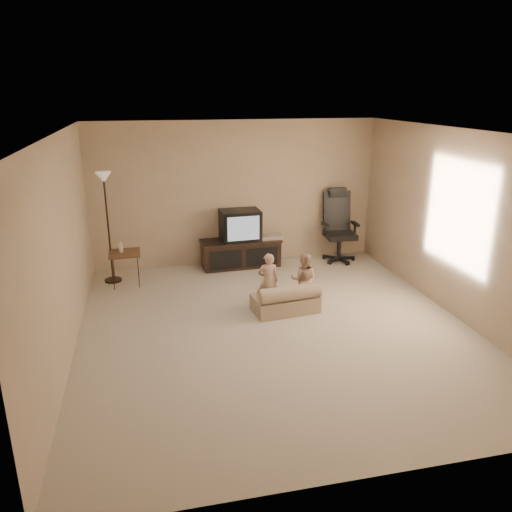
{
  "coord_description": "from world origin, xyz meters",
  "views": [
    {
      "loc": [
        -1.54,
        -5.71,
        2.95
      ],
      "look_at": [
        -0.12,
        0.6,
        0.81
      ],
      "focal_mm": 35.0,
      "sensor_mm": 36.0,
      "label": 1
    }
  ],
  "objects_px": {
    "office_chair": "(338,235)",
    "floor_lamp": "(106,203)",
    "side_table": "(124,253)",
    "toddler_left": "(268,281)",
    "child_sofa": "(286,300)",
    "toddler_right": "(304,280)",
    "tv_stand": "(241,243)"
  },
  "relations": [
    {
      "from": "office_chair",
      "to": "floor_lamp",
      "type": "height_order",
      "value": "floor_lamp"
    },
    {
      "from": "side_table",
      "to": "floor_lamp",
      "type": "distance_m",
      "value": 0.83
    },
    {
      "from": "toddler_left",
      "to": "floor_lamp",
      "type": "bearing_deg",
      "value": -30.02
    },
    {
      "from": "floor_lamp",
      "to": "toddler_left",
      "type": "distance_m",
      "value": 2.86
    },
    {
      "from": "child_sofa",
      "to": "toddler_right",
      "type": "height_order",
      "value": "toddler_right"
    },
    {
      "from": "office_chair",
      "to": "toddler_right",
      "type": "relative_size",
      "value": 1.64
    },
    {
      "from": "child_sofa",
      "to": "tv_stand",
      "type": "bearing_deg",
      "value": 90.28
    },
    {
      "from": "tv_stand",
      "to": "child_sofa",
      "type": "relative_size",
      "value": 1.52
    },
    {
      "from": "side_table",
      "to": "toddler_left",
      "type": "height_order",
      "value": "toddler_left"
    },
    {
      "from": "office_chair",
      "to": "floor_lamp",
      "type": "distance_m",
      "value": 4.06
    },
    {
      "from": "toddler_left",
      "to": "toddler_right",
      "type": "bearing_deg",
      "value": -179.04
    },
    {
      "from": "side_table",
      "to": "tv_stand",
      "type": "bearing_deg",
      "value": 13.06
    },
    {
      "from": "office_chair",
      "to": "toddler_left",
      "type": "distance_m",
      "value": 2.5
    },
    {
      "from": "tv_stand",
      "to": "floor_lamp",
      "type": "xyz_separation_m",
      "value": [
        -2.18,
        -0.27,
        0.88
      ]
    },
    {
      "from": "floor_lamp",
      "to": "side_table",
      "type": "bearing_deg",
      "value": -40.49
    },
    {
      "from": "tv_stand",
      "to": "side_table",
      "type": "relative_size",
      "value": 1.99
    },
    {
      "from": "side_table",
      "to": "child_sofa",
      "type": "bearing_deg",
      "value": -35.94
    },
    {
      "from": "floor_lamp",
      "to": "child_sofa",
      "type": "distance_m",
      "value": 3.21
    },
    {
      "from": "side_table",
      "to": "toddler_right",
      "type": "xyz_separation_m",
      "value": [
        2.51,
        -1.42,
        -0.12
      ]
    },
    {
      "from": "side_table",
      "to": "floor_lamp",
      "type": "relative_size",
      "value": 0.41
    },
    {
      "from": "office_chair",
      "to": "toddler_right",
      "type": "xyz_separation_m",
      "value": [
        -1.24,
        -1.82,
        -0.07
      ]
    },
    {
      "from": "toddler_right",
      "to": "child_sofa",
      "type": "bearing_deg",
      "value": 51.5
    },
    {
      "from": "toddler_left",
      "to": "toddler_right",
      "type": "distance_m",
      "value": 0.51
    },
    {
      "from": "tv_stand",
      "to": "child_sofa",
      "type": "distance_m",
      "value": 2.09
    },
    {
      "from": "tv_stand",
      "to": "office_chair",
      "type": "distance_m",
      "value": 1.79
    },
    {
      "from": "side_table",
      "to": "floor_lamp",
      "type": "bearing_deg",
      "value": 139.51
    },
    {
      "from": "office_chair",
      "to": "side_table",
      "type": "height_order",
      "value": "office_chair"
    },
    {
      "from": "floor_lamp",
      "to": "child_sofa",
      "type": "relative_size",
      "value": 1.88
    },
    {
      "from": "toddler_left",
      "to": "office_chair",
      "type": "bearing_deg",
      "value": -129.3
    },
    {
      "from": "tv_stand",
      "to": "child_sofa",
      "type": "height_order",
      "value": "tv_stand"
    },
    {
      "from": "floor_lamp",
      "to": "toddler_left",
      "type": "relative_size",
      "value": 2.19
    },
    {
      "from": "office_chair",
      "to": "side_table",
      "type": "relative_size",
      "value": 1.81
    }
  ]
}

